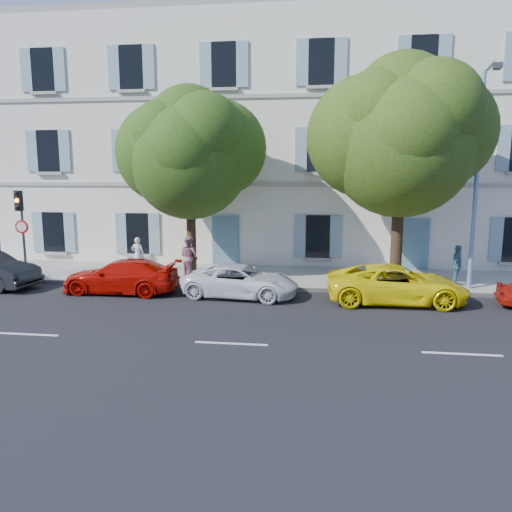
# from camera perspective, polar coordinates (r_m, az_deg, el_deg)

# --- Properties ---
(ground) EXTENTS (90.00, 90.00, 0.00)m
(ground) POSITION_cam_1_polar(r_m,az_deg,el_deg) (17.52, -0.49, -5.62)
(ground) COLOR black
(sidewalk) EXTENTS (36.00, 4.50, 0.15)m
(sidewalk) POSITION_cam_1_polar(r_m,az_deg,el_deg) (21.79, 1.14, -2.37)
(sidewalk) COLOR #A09E96
(sidewalk) RESTS_ON ground
(kerb) EXTENTS (36.00, 0.16, 0.16)m
(kerb) POSITION_cam_1_polar(r_m,az_deg,el_deg) (19.69, 0.43, -3.66)
(kerb) COLOR #9E998E
(kerb) RESTS_ON ground
(building) EXTENTS (28.00, 7.00, 12.00)m
(building) POSITION_cam_1_polar(r_m,az_deg,el_deg) (27.07, 2.57, 12.58)
(building) COLOR silver
(building) RESTS_ON ground
(car_red_coupe) EXTENTS (4.46, 1.86, 1.29)m
(car_red_coupe) POSITION_cam_1_polar(r_m,az_deg,el_deg) (19.82, -15.17, -2.24)
(car_red_coupe) COLOR #BC0D05
(car_red_coupe) RESTS_ON ground
(car_white_coupe) EXTENTS (4.44, 2.37, 1.19)m
(car_white_coupe) POSITION_cam_1_polar(r_m,az_deg,el_deg) (18.52, -1.77, -2.89)
(car_white_coupe) COLOR white
(car_white_coupe) RESTS_ON ground
(car_yellow_supercar) EXTENTS (4.92, 2.35, 1.36)m
(car_yellow_supercar) POSITION_cam_1_polar(r_m,az_deg,el_deg) (18.35, 15.80, -3.11)
(car_yellow_supercar) COLOR #FFE90A
(car_yellow_supercar) RESTS_ON ground
(tree_left) EXTENTS (4.96, 4.96, 7.68)m
(tree_left) POSITION_cam_1_polar(r_m,az_deg,el_deg) (21.02, -7.58, 10.88)
(tree_left) COLOR #3A2819
(tree_left) RESTS_ON sidewalk
(tree_right) EXTENTS (5.52, 5.52, 8.51)m
(tree_right) POSITION_cam_1_polar(r_m,az_deg,el_deg) (19.98, 16.27, 12.12)
(tree_right) COLOR #3A2819
(tree_right) RESTS_ON sidewalk
(traffic_light) EXTENTS (0.32, 0.41, 3.67)m
(traffic_light) POSITION_cam_1_polar(r_m,az_deg,el_deg) (23.49, -25.34, 4.31)
(traffic_light) COLOR #383A3D
(traffic_light) RESTS_ON sidewalk
(road_sign) EXTENTS (0.57, 0.10, 2.46)m
(road_sign) POSITION_cam_1_polar(r_m,az_deg,el_deg) (23.13, -25.11, 2.05)
(road_sign) COLOR #383A3D
(road_sign) RESTS_ON sidewalk
(street_lamp) EXTENTS (0.31, 1.73, 8.12)m
(street_lamp) POSITION_cam_1_polar(r_m,az_deg,el_deg) (20.36, 24.11, 9.21)
(street_lamp) COLOR #7293BF
(street_lamp) RESTS_ON sidewalk
(pedestrian_a) EXTENTS (0.59, 0.40, 1.57)m
(pedestrian_a) POSITION_cam_1_polar(r_m,az_deg,el_deg) (23.00, -13.35, 0.19)
(pedestrian_a) COLOR silver
(pedestrian_a) RESTS_ON sidewalk
(pedestrian_b) EXTENTS (1.11, 1.08, 1.81)m
(pedestrian_b) POSITION_cam_1_polar(r_m,az_deg,el_deg) (21.13, -7.64, -0.13)
(pedestrian_b) COLOR #B3727E
(pedestrian_b) RESTS_ON sidewalk
(pedestrian_c) EXTENTS (0.76, 1.04, 1.63)m
(pedestrian_c) POSITION_cam_1_polar(r_m,az_deg,el_deg) (21.08, 21.99, -1.02)
(pedestrian_c) COLOR teal
(pedestrian_c) RESTS_ON sidewalk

